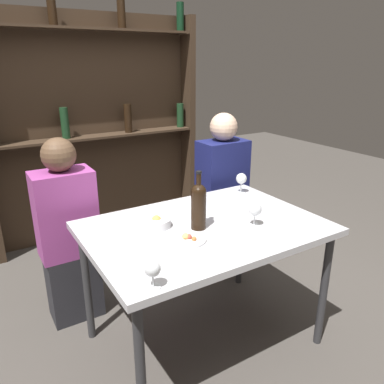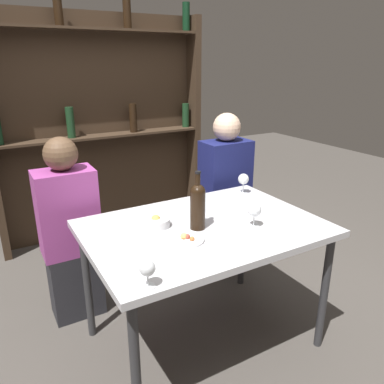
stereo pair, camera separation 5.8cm
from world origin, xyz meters
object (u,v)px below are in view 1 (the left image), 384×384
at_px(wine_glass_1, 241,179).
at_px(wine_glass_2, 153,270).
at_px(seated_person_left, 69,237).
at_px(snack_bowl, 157,222).
at_px(food_plate_0, 187,239).
at_px(wine_glass_0, 255,210).
at_px(wine_bottle, 199,204).
at_px(seated_person_right, 222,198).

xyz_separation_m(wine_glass_1, wine_glass_2, (-0.99, -0.69, -0.02)).
bearing_deg(seated_person_left, snack_bowl, -56.26).
bearing_deg(seated_person_left, wine_glass_1, -17.11).
bearing_deg(food_plate_0, seated_person_left, 118.42).
height_order(wine_glass_0, wine_glass_2, wine_glass_0).
height_order(wine_bottle, wine_glass_0, wine_bottle).
distance_m(wine_glass_0, wine_glass_1, 0.53).
bearing_deg(wine_glass_1, wine_glass_0, -120.99).
bearing_deg(wine_glass_2, wine_glass_0, 18.50).
height_order(wine_glass_1, seated_person_right, seated_person_right).
xyz_separation_m(wine_bottle, seated_person_right, (0.63, 0.65, -0.30)).
distance_m(wine_bottle, seated_person_right, 0.95).
relative_size(wine_bottle, seated_person_left, 0.27).
height_order(wine_glass_0, food_plate_0, wine_glass_0).
height_order(snack_bowl, seated_person_left, seated_person_left).
bearing_deg(food_plate_0, wine_glass_0, -5.02).
bearing_deg(wine_glass_0, wine_glass_1, 59.01).
distance_m(wine_glass_0, snack_bowl, 0.52).
xyz_separation_m(wine_glass_1, snack_bowl, (-0.72, -0.19, -0.07)).
xyz_separation_m(wine_bottle, wine_glass_0, (0.27, -0.13, -0.05)).
bearing_deg(wine_glass_0, seated_person_left, 135.69).
xyz_separation_m(wine_glass_0, seated_person_left, (-0.80, 0.78, -0.28)).
height_order(food_plate_0, seated_person_right, seated_person_right).
height_order(food_plate_0, snack_bowl, snack_bowl).
height_order(wine_glass_1, snack_bowl, wine_glass_1).
distance_m(wine_glass_2, seated_person_left, 1.06).
bearing_deg(seated_person_left, wine_glass_0, -44.31).
distance_m(wine_glass_1, seated_person_right, 0.43).
bearing_deg(snack_bowl, seated_person_right, 32.89).
height_order(seated_person_left, seated_person_right, seated_person_right).
relative_size(food_plate_0, snack_bowl, 1.26).
relative_size(wine_glass_1, seated_person_right, 0.11).
xyz_separation_m(wine_glass_1, food_plate_0, (-0.67, -0.42, -0.09)).
bearing_deg(seated_person_right, wine_glass_0, -114.60).
bearing_deg(snack_bowl, wine_glass_2, -117.85).
height_order(wine_glass_1, food_plate_0, wine_glass_1).
xyz_separation_m(wine_glass_0, snack_bowl, (-0.45, 0.26, -0.06)).
relative_size(food_plate_0, seated_person_left, 0.16).
relative_size(wine_bottle, wine_glass_1, 2.32).
distance_m(wine_glass_2, food_plate_0, 0.43).
bearing_deg(wine_bottle, seated_person_right, 46.09).
relative_size(wine_glass_0, wine_glass_2, 1.12).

